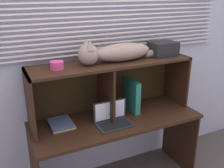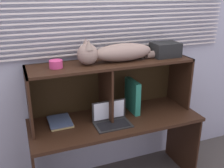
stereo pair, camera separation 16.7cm
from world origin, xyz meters
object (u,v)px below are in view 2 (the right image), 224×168
object	(u,v)px
small_basket	(56,64)
storage_box	(165,50)
laptop	(112,119)
binder_upright	(132,96)
cat	(116,52)
book_stack	(60,122)

from	to	relation	value
small_basket	storage_box	world-z (taller)	storage_box
laptop	binder_upright	distance (m)	0.34
cat	laptop	distance (m)	0.59
laptop	storage_box	bearing A→B (deg)	15.01
laptop	binder_upright	bearing A→B (deg)	30.42
small_basket	cat	bearing A→B (deg)	0.00
book_stack	storage_box	xyz separation A→B (m)	(1.03, -0.00, 0.56)
cat	laptop	xyz separation A→B (m)	(-0.10, -0.16, -0.56)
cat	laptop	world-z (taller)	cat
cat	storage_box	size ratio (longest dim) A/B	3.59
binder_upright	book_stack	xyz separation A→B (m)	(-0.70, 0.00, -0.14)
cat	laptop	size ratio (longest dim) A/B	2.91
small_basket	binder_upright	bearing A→B (deg)	0.00
laptop	small_basket	world-z (taller)	small_basket
storage_box	laptop	bearing A→B (deg)	-164.99
book_stack	storage_box	bearing A→B (deg)	-0.11
laptop	book_stack	size ratio (longest dim) A/B	1.29
laptop	book_stack	xyz separation A→B (m)	(-0.42, 0.17, -0.02)
small_basket	storage_box	xyz separation A→B (m)	(1.03, 0.00, 0.04)
cat	small_basket	bearing A→B (deg)	-180.00
laptop	book_stack	bearing A→B (deg)	158.71
binder_upright	storage_box	distance (m)	0.54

